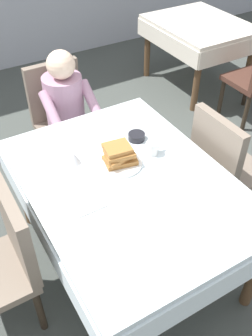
{
  "coord_description": "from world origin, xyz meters",
  "views": [
    {
      "loc": [
        -0.82,
        -1.37,
        2.21
      ],
      "look_at": [
        0.01,
        0.04,
        0.79
      ],
      "focal_mm": 40.19,
      "sensor_mm": 36.0,
      "label": 1
    }
  ],
  "objects_px": {
    "syrup_pitcher": "(74,158)",
    "spoon_near_edge": "(143,202)",
    "plate_breakfast": "(119,163)",
    "breakfast_stack": "(119,155)",
    "chair_left_side": "(4,258)",
    "fork_left_of_plate": "(93,176)",
    "chair_right_side": "(223,164)",
    "background_table_far": "(199,33)",
    "diner_person": "(67,108)",
    "knife_right_of_plate": "(147,155)",
    "dining_table_main": "(128,191)",
    "bowl_butter": "(137,137)",
    "cup_coffee": "(152,148)",
    "chair_diner": "(61,113)"
  },
  "relations": [
    {
      "from": "syrup_pitcher",
      "to": "spoon_near_edge",
      "type": "bearing_deg",
      "value": -69.77
    },
    {
      "from": "plate_breakfast",
      "to": "breakfast_stack",
      "type": "xyz_separation_m",
      "value": [
        -0.0,
        -0.0,
        0.06
      ]
    },
    {
      "from": "spoon_near_edge",
      "to": "chair_left_side",
      "type": "bearing_deg",
      "value": 176.55
    },
    {
      "from": "breakfast_stack",
      "to": "fork_left_of_plate",
      "type": "xyz_separation_m",
      "value": [
        -0.19,
        -0.02,
        -0.07
      ]
    },
    {
      "from": "chair_right_side",
      "to": "background_table_far",
      "type": "distance_m",
      "value": 2.15
    },
    {
      "from": "diner_person",
      "to": "knife_right_of_plate",
      "type": "bearing_deg",
      "value": 100.55
    },
    {
      "from": "fork_left_of_plate",
      "to": "spoon_near_edge",
      "type": "height_order",
      "value": "same"
    },
    {
      "from": "breakfast_stack",
      "to": "dining_table_main",
      "type": "bearing_deg",
      "value": -100.6
    },
    {
      "from": "chair_left_side",
      "to": "background_table_far",
      "type": "height_order",
      "value": "chair_left_side"
    },
    {
      "from": "knife_right_of_plate",
      "to": "background_table_far",
      "type": "xyz_separation_m",
      "value": [
        1.76,
        1.65,
        -0.12
      ]
    },
    {
      "from": "breakfast_stack",
      "to": "bowl_butter",
      "type": "relative_size",
      "value": 1.88
    },
    {
      "from": "dining_table_main",
      "to": "chair_left_side",
      "type": "bearing_deg",
      "value": 180.0
    },
    {
      "from": "dining_table_main",
      "to": "plate_breakfast",
      "type": "distance_m",
      "value": 0.18
    },
    {
      "from": "cup_coffee",
      "to": "syrup_pitcher",
      "type": "bearing_deg",
      "value": 160.32
    },
    {
      "from": "cup_coffee",
      "to": "spoon_near_edge",
      "type": "bearing_deg",
      "value": -130.2
    },
    {
      "from": "chair_left_side",
      "to": "knife_right_of_plate",
      "type": "height_order",
      "value": "chair_left_side"
    },
    {
      "from": "chair_right_side",
      "to": "plate_breakfast",
      "type": "distance_m",
      "value": 0.79
    },
    {
      "from": "cup_coffee",
      "to": "spoon_near_edge",
      "type": "relative_size",
      "value": 0.75
    },
    {
      "from": "plate_breakfast",
      "to": "bowl_butter",
      "type": "xyz_separation_m",
      "value": [
        0.22,
        0.16,
        0.01
      ]
    },
    {
      "from": "knife_right_of_plate",
      "to": "spoon_near_edge",
      "type": "distance_m",
      "value": 0.4
    },
    {
      "from": "diner_person",
      "to": "breakfast_stack",
      "type": "xyz_separation_m",
      "value": [
        -0.03,
        -0.87,
        0.14
      ]
    },
    {
      "from": "dining_table_main",
      "to": "fork_left_of_plate",
      "type": "distance_m",
      "value": 0.23
    },
    {
      "from": "dining_table_main",
      "to": "knife_right_of_plate",
      "type": "bearing_deg",
      "value": 30.46
    },
    {
      "from": "fork_left_of_plate",
      "to": "diner_person",
      "type": "bearing_deg",
      "value": -19.91
    },
    {
      "from": "syrup_pitcher",
      "to": "background_table_far",
      "type": "height_order",
      "value": "syrup_pitcher"
    },
    {
      "from": "diner_person",
      "to": "chair_left_side",
      "type": "height_order",
      "value": "diner_person"
    },
    {
      "from": "fork_left_of_plate",
      "to": "background_table_far",
      "type": "xyz_separation_m",
      "value": [
        2.14,
        1.65,
        -0.12
      ]
    },
    {
      "from": "chair_left_side",
      "to": "fork_left_of_plate",
      "type": "distance_m",
      "value": 0.66
    },
    {
      "from": "chair_diner",
      "to": "syrup_pitcher",
      "type": "distance_m",
      "value": 0.94
    },
    {
      "from": "chair_left_side",
      "to": "cup_coffee",
      "type": "xyz_separation_m",
      "value": [
        1.03,
        0.13,
        0.25
      ]
    },
    {
      "from": "breakfast_stack",
      "to": "chair_diner",
      "type": "bearing_deg",
      "value": 88.54
    },
    {
      "from": "breakfast_stack",
      "to": "plate_breakfast",
      "type": "bearing_deg",
      "value": 53.85
    },
    {
      "from": "fork_left_of_plate",
      "to": "background_table_far",
      "type": "relative_size",
      "value": 0.16
    },
    {
      "from": "syrup_pitcher",
      "to": "spoon_near_edge",
      "type": "height_order",
      "value": "syrup_pitcher"
    },
    {
      "from": "spoon_near_edge",
      "to": "syrup_pitcher",
      "type": "bearing_deg",
      "value": 121.32
    },
    {
      "from": "diner_person",
      "to": "chair_diner",
      "type": "bearing_deg",
      "value": -90.0
    },
    {
      "from": "bowl_butter",
      "to": "syrup_pitcher",
      "type": "relative_size",
      "value": 1.37
    },
    {
      "from": "background_table_far",
      "to": "plate_breakfast",
      "type": "bearing_deg",
      "value": -140.18
    },
    {
      "from": "chair_left_side",
      "to": "plate_breakfast",
      "type": "bearing_deg",
      "value": -79.47
    },
    {
      "from": "chair_diner",
      "to": "syrup_pitcher",
      "type": "relative_size",
      "value": 11.62
    },
    {
      "from": "chair_left_side",
      "to": "cup_coffee",
      "type": "bearing_deg",
      "value": -82.71
    },
    {
      "from": "fork_left_of_plate",
      "to": "dining_table_main",
      "type": "bearing_deg",
      "value": -134.75
    },
    {
      "from": "diner_person",
      "to": "chair_left_side",
      "type": "xyz_separation_m",
      "value": [
        -0.82,
        -1.01,
        -0.14
      ]
    },
    {
      "from": "cup_coffee",
      "to": "chair_left_side",
      "type": "bearing_deg",
      "value": -172.71
    },
    {
      "from": "bowl_butter",
      "to": "knife_right_of_plate",
      "type": "distance_m",
      "value": 0.18
    },
    {
      "from": "chair_left_side",
      "to": "breakfast_stack",
      "type": "bearing_deg",
      "value": -79.55
    },
    {
      "from": "plate_breakfast",
      "to": "spoon_near_edge",
      "type": "xyz_separation_m",
      "value": [
        -0.05,
        -0.34,
        -0.01
      ]
    },
    {
      "from": "background_table_far",
      "to": "bowl_butter",
      "type": "bearing_deg",
      "value": -139.7
    },
    {
      "from": "knife_right_of_plate",
      "to": "chair_diner",
      "type": "bearing_deg",
      "value": 14.92
    },
    {
      "from": "dining_table_main",
      "to": "chair_diner",
      "type": "height_order",
      "value": "chair_diner"
    }
  ]
}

